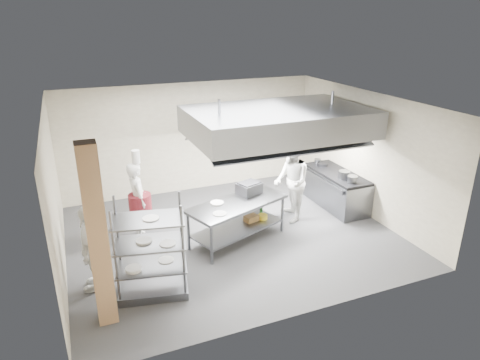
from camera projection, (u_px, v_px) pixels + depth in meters
name	position (u px, v px, depth m)	size (l,w,h in m)	color
floor	(232.00, 235.00, 9.66)	(7.00, 7.00, 0.00)	#38383B
ceiling	(230.00, 103.00, 8.57)	(7.00, 7.00, 0.00)	silver
wall_back	(191.00, 138.00, 11.70)	(7.00, 7.00, 0.00)	tan
wall_left	(54.00, 197.00, 7.88)	(6.00, 6.00, 0.00)	tan
wall_right	(365.00, 154.00, 10.36)	(6.00, 6.00, 0.00)	tan
column	(98.00, 238.00, 6.45)	(0.30, 0.30, 3.00)	tan
exhaust_hood	(278.00, 122.00, 9.60)	(4.00, 2.50, 0.60)	slate
hood_strip_a	(241.00, 140.00, 9.39)	(1.60, 0.12, 0.04)	white
hood_strip_b	(312.00, 132.00, 10.03)	(1.60, 0.12, 0.04)	white
wall_shelf	(254.00, 133.00, 12.20)	(1.50, 0.28, 0.04)	slate
island	(237.00, 221.00, 9.28)	(2.22, 0.93, 0.91)	gray
island_worktop	(237.00, 204.00, 9.12)	(2.22, 0.93, 0.06)	slate
island_undershelf	(237.00, 228.00, 9.33)	(2.04, 0.83, 0.04)	slate
pass_rack	(150.00, 248.00, 7.33)	(1.20, 0.70, 1.80)	gray
cooking_range	(335.00, 190.00, 11.03)	(0.80, 2.00, 0.84)	slate
range_top	(337.00, 174.00, 10.87)	(0.78, 1.96, 0.06)	black
chef_head	(138.00, 201.00, 9.27)	(0.64, 0.42, 1.75)	white
chef_line	(291.00, 181.00, 10.06)	(0.95, 0.74, 1.96)	white
chef_plating	(91.00, 247.00, 7.54)	(0.95, 0.40, 1.62)	white
griddle	(249.00, 188.00, 9.52)	(0.50, 0.39, 0.24)	slate
wicker_basket	(251.00, 218.00, 9.57)	(0.30, 0.21, 0.13)	olive
stockpot	(344.00, 175.00, 10.43)	(0.28, 0.28, 0.19)	gray
plate_stack	(152.00, 265.00, 7.44)	(0.28, 0.28, 0.05)	white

